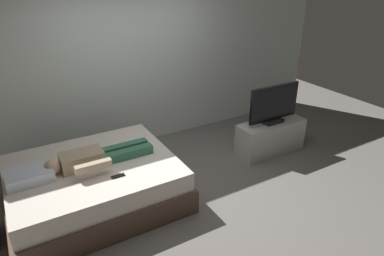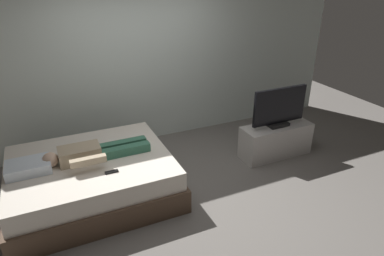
{
  "view_description": "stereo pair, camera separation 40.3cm",
  "coord_description": "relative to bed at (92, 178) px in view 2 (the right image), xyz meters",
  "views": [
    {
      "loc": [
        -1.76,
        -3.14,
        2.63
      ],
      "look_at": [
        0.32,
        0.43,
        0.69
      ],
      "focal_mm": 31.69,
      "sensor_mm": 36.0,
      "label": 1
    },
    {
      "loc": [
        -1.4,
        -3.33,
        2.63
      ],
      "look_at": [
        0.32,
        0.43,
        0.69
      ],
      "focal_mm": 31.69,
      "sensor_mm": 36.0,
      "label": 2
    }
  ],
  "objects": [
    {
      "name": "back_wall",
      "position": [
        1.45,
        1.33,
        1.14
      ],
      "size": [
        6.4,
        0.1,
        2.8
      ],
      "primitive_type": "cube",
      "color": "silver",
      "rests_on": "ground"
    },
    {
      "name": "ground_plane",
      "position": [
        1.05,
        -0.43,
        -0.26
      ],
      "size": [
        10.0,
        10.0,
        0.0
      ],
      "primitive_type": "plane",
      "color": "slate"
    },
    {
      "name": "remote",
      "position": [
        0.18,
        -0.41,
        0.29
      ],
      "size": [
        0.15,
        0.04,
        0.02
      ],
      "primitive_type": "cube",
      "color": "black",
      "rests_on": "bed"
    },
    {
      "name": "person",
      "position": [
        0.03,
        -0.01,
        0.36
      ],
      "size": [
        1.26,
        0.46,
        0.18
      ],
      "color": "tan",
      "rests_on": "bed"
    },
    {
      "name": "tv",
      "position": [
        2.74,
        -0.09,
        0.52
      ],
      "size": [
        0.88,
        0.2,
        0.59
      ],
      "color": "black",
      "rests_on": "tv_stand"
    },
    {
      "name": "bed",
      "position": [
        0.0,
        0.0,
        0.0
      ],
      "size": [
        1.98,
        1.64,
        0.54
      ],
      "color": "brown",
      "rests_on": "ground"
    },
    {
      "name": "pillow",
      "position": [
        -0.67,
        0.0,
        0.34
      ],
      "size": [
        0.48,
        0.34,
        0.12
      ],
      "primitive_type": "cube",
      "color": "white",
      "rests_on": "bed"
    },
    {
      "name": "tv_stand",
      "position": [
        2.74,
        -0.09,
        -0.01
      ],
      "size": [
        1.1,
        0.4,
        0.5
      ],
      "primitive_type": "cube",
      "color": "#B7B2AD",
      "rests_on": "ground"
    }
  ]
}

